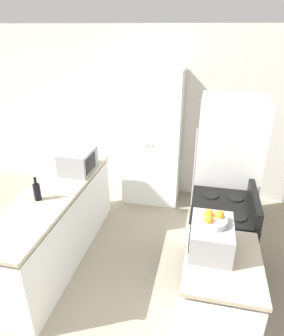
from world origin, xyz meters
TOP-DOWN VIEW (x-y plane):
  - wall_back at (0.00, 3.13)m, footprint 7.00×0.06m
  - counter_left at (-0.92, 1.20)m, footprint 0.60×2.21m
  - counter_right at (0.92, 0.50)m, footprint 0.60×0.81m
  - pantry_cabinet at (-0.09, 2.81)m, footprint 0.86×0.56m
  - stove at (0.94, 1.30)m, footprint 0.66×0.75m
  - refrigerator at (0.98, 2.07)m, footprint 0.76×0.71m
  - microwave at (-0.82, 1.75)m, footprint 0.36×0.47m
  - wine_bottle at (-0.97, 1.00)m, footprint 0.07×0.07m
  - toaster_oven at (0.81, 0.60)m, footprint 0.34×0.44m
  - fruit_bowl at (0.81, 0.61)m, footprint 0.21×0.21m

SIDE VIEW (x-z plane):
  - counter_right at x=0.92m, z-range -0.02..0.89m
  - counter_left at x=-0.92m, z-range -0.02..0.89m
  - stove at x=0.94m, z-range -0.07..0.99m
  - refrigerator at x=0.98m, z-range 0.00..1.84m
  - wine_bottle at x=-0.97m, z-range 0.87..1.14m
  - pantry_cabinet at x=-0.09m, z-range 0.00..2.04m
  - toaster_oven at x=0.81m, z-range 0.91..1.15m
  - microwave at x=-0.82m, z-range 0.91..1.18m
  - fruit_bowl at x=0.81m, z-range 1.14..1.24m
  - wall_back at x=0.00m, z-range 0.00..2.60m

